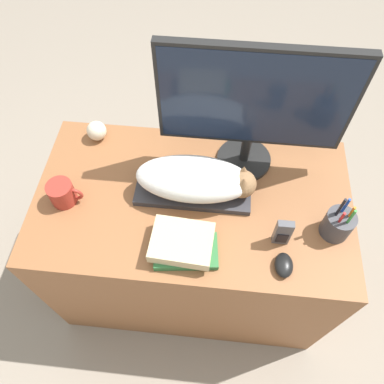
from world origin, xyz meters
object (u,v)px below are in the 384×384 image
computer_mouse (284,265)px  book_stack (183,245)px  keyboard (193,191)px  pen_cup (338,224)px  phone (283,233)px  monitor (254,104)px  baseball (97,131)px  coffee_mug (63,193)px  cat (198,179)px

computer_mouse → book_stack: size_ratio=0.38×
keyboard → book_stack: book_stack is taller
pen_cup → keyboard: bearing=167.6°
keyboard → phone: size_ratio=3.44×
computer_mouse → book_stack: (-0.32, 0.03, 0.02)m
keyboard → book_stack: size_ratio=1.83×
monitor → phone: 0.42m
keyboard → baseball: baseball is taller
pen_cup → book_stack: bearing=-166.6°
monitor → pen_cup: size_ratio=3.27×
coffee_mug → cat: bearing=9.2°
phone → book_stack: phone is taller
cat → monitor: bearing=45.6°
cat → coffee_mug: size_ratio=3.44×
pen_cup → baseball: bearing=159.5°
keyboard → cat: 0.08m
computer_mouse → keyboard: bearing=141.1°
baseball → cat: bearing=-28.2°
computer_mouse → monitor: bearing=108.1°
baseball → phone: phone is taller
coffee_mug → baseball: size_ratio=1.58×
book_stack → coffee_mug: bearing=161.2°
baseball → monitor: bearing=-6.0°
monitor → coffee_mug: 0.71m
phone → cat: bearing=150.9°
baseball → coffee_mug: bearing=-98.7°
monitor → coffee_mug: (-0.63, -0.24, -0.25)m
keyboard → monitor: monitor is taller
monitor → coffee_mug: monitor is taller
coffee_mug → book_stack: coffee_mug is taller
book_stack → cat: bearing=83.3°
cat → coffee_mug: 0.47m
keyboard → pen_cup: bearing=-12.4°
cat → monitor: monitor is taller
baseball → book_stack: 0.60m
coffee_mug → pen_cup: bearing=-1.9°
pen_cup → phone: size_ratio=1.59×
cat → coffee_mug: (-0.47, -0.08, -0.04)m
baseball → phone: bearing=-28.6°
computer_mouse → coffee_mug: 0.78m
cat → monitor: (0.16, 0.16, 0.20)m
keyboard → cat: cat is taller
monitor → phone: bearing=-68.6°
phone → book_stack: (-0.31, -0.06, -0.02)m
computer_mouse → book_stack: book_stack is taller
computer_mouse → phone: 0.10m
computer_mouse → phone: bearing=95.4°
pen_cup → phone: pen_cup is taller
baseball → keyboard: bearing=-29.2°
coffee_mug → pen_cup: 0.94m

